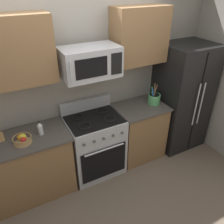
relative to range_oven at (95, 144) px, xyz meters
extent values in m
plane|color=#6B5B4C|center=(0.00, -0.62, -0.47)|extent=(16.00, 16.00, 0.00)
cube|color=#9E998E|center=(0.00, 0.37, 0.83)|extent=(8.00, 0.10, 2.60)
cube|color=olive|center=(-1.00, 0.00, -0.03)|extent=(1.18, 0.56, 0.88)
cube|color=#4C4742|center=(-1.00, 0.00, 0.42)|extent=(1.22, 0.60, 0.03)
cube|color=#B2B5BA|center=(0.00, 0.00, -0.02)|extent=(0.76, 0.60, 0.91)
cube|color=black|center=(0.00, -0.31, -0.11)|extent=(0.67, 0.01, 0.51)
cylinder|color=#B2B5BA|center=(0.00, -0.33, 0.15)|extent=(0.57, 0.02, 0.02)
cube|color=black|center=(0.00, 0.00, 0.44)|extent=(0.73, 0.54, 0.02)
cube|color=#B2B5BA|center=(0.00, 0.27, 0.53)|extent=(0.76, 0.06, 0.18)
torus|color=black|center=(-0.18, -0.13, 0.46)|extent=(0.17, 0.17, 0.02)
torus|color=black|center=(0.18, -0.13, 0.46)|extent=(0.17, 0.17, 0.02)
torus|color=black|center=(-0.18, 0.12, 0.46)|extent=(0.17, 0.17, 0.02)
torus|color=black|center=(0.18, 0.12, 0.46)|extent=(0.17, 0.17, 0.02)
cylinder|color=#4C4C51|center=(-0.27, -0.32, 0.32)|extent=(0.04, 0.02, 0.04)
cylinder|color=#4C4C51|center=(-0.14, -0.32, 0.32)|extent=(0.04, 0.02, 0.04)
cylinder|color=#4C4C51|center=(0.00, -0.32, 0.32)|extent=(0.04, 0.02, 0.04)
cylinder|color=#4C4C51|center=(0.14, -0.32, 0.32)|extent=(0.04, 0.02, 0.04)
cylinder|color=#4C4C51|center=(0.27, -0.32, 0.32)|extent=(0.04, 0.02, 0.04)
cube|color=olive|center=(0.77, 0.00, -0.03)|extent=(0.73, 0.56, 0.88)
cube|color=#4C4742|center=(0.77, 0.00, 0.42)|extent=(0.77, 0.60, 0.03)
cube|color=black|center=(1.57, -0.02, 0.40)|extent=(0.79, 0.67, 1.75)
cube|color=black|center=(1.57, -0.36, 0.40)|extent=(0.01, 0.01, 1.67)
cylinder|color=#B2B5BA|center=(1.52, -0.38, 0.45)|extent=(0.02, 0.02, 0.70)
cylinder|color=#B2B5BA|center=(1.62, -0.38, 0.45)|extent=(0.02, 0.02, 0.70)
cube|color=#B2B5BA|center=(0.00, 0.03, 1.24)|extent=(0.71, 0.40, 0.37)
cube|color=black|center=(-0.06, -0.17, 1.24)|extent=(0.39, 0.01, 0.23)
cube|color=black|center=(0.25, -0.17, 1.24)|extent=(0.14, 0.01, 0.26)
cylinder|color=#B2B5BA|center=(-0.32, -0.20, 1.24)|extent=(0.02, 0.02, 0.26)
cube|color=olive|center=(0.78, 0.15, 1.44)|extent=(0.76, 0.34, 0.74)
cylinder|color=#59AD66|center=(1.01, -0.01, 0.51)|extent=(0.19, 0.19, 0.15)
cylinder|color=black|center=(1.01, -0.01, 0.52)|extent=(0.15, 0.15, 0.13)
cylinder|color=olive|center=(0.99, -0.04, 0.62)|extent=(0.03, 0.03, 0.32)
cylinder|color=green|center=(0.97, -0.01, 0.59)|extent=(0.03, 0.09, 0.24)
cylinder|color=olive|center=(1.02, 0.00, 0.60)|extent=(0.06, 0.05, 0.27)
cylinder|color=blue|center=(0.96, -0.04, 0.58)|extent=(0.04, 0.06, 0.24)
cone|color=#9E7A4C|center=(-0.94, -0.08, 0.47)|extent=(0.21, 0.21, 0.07)
torus|color=#9E7A4C|center=(-0.94, -0.08, 0.51)|extent=(0.22, 0.22, 0.02)
sphere|color=red|center=(-0.93, -0.11, 0.50)|extent=(0.07, 0.07, 0.07)
sphere|color=orange|center=(-0.96, -0.05, 0.50)|extent=(0.07, 0.07, 0.07)
sphere|color=yellow|center=(-0.93, -0.06, 0.50)|extent=(0.08, 0.08, 0.08)
sphere|color=#9EB74C|center=(-0.94, -0.05, 0.50)|extent=(0.08, 0.08, 0.08)
cylinder|color=silver|center=(-0.71, -0.01, 0.50)|extent=(0.06, 0.06, 0.14)
cone|color=silver|center=(-0.71, -0.01, 0.59)|extent=(0.05, 0.05, 0.04)
cylinder|color=black|center=(-0.71, -0.01, 0.62)|extent=(0.02, 0.02, 0.01)
camera|label=1|loc=(-1.00, -2.44, 2.12)|focal=36.42mm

